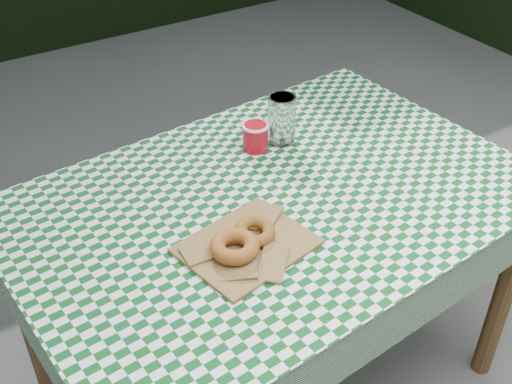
{
  "coord_description": "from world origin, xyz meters",
  "views": [
    {
      "loc": [
        -0.59,
        -1.17,
        1.73
      ],
      "look_at": [
        0.08,
        -0.09,
        0.79
      ],
      "focal_mm": 44.4,
      "sensor_mm": 36.0,
      "label": 1
    }
  ],
  "objects_px": {
    "paper_bag": "(247,245)",
    "drinking_glass": "(282,119)",
    "table": "(273,300)",
    "coffee_mug": "(255,137)"
  },
  "relations": [
    {
      "from": "coffee_mug",
      "to": "drinking_glass",
      "type": "height_order",
      "value": "drinking_glass"
    },
    {
      "from": "paper_bag",
      "to": "coffee_mug",
      "type": "relative_size",
      "value": 2.0
    },
    {
      "from": "table",
      "to": "paper_bag",
      "type": "bearing_deg",
      "value": -146.26
    },
    {
      "from": "coffee_mug",
      "to": "paper_bag",
      "type": "bearing_deg",
      "value": -122.07
    },
    {
      "from": "paper_bag",
      "to": "drinking_glass",
      "type": "bearing_deg",
      "value": 46.32
    },
    {
      "from": "drinking_glass",
      "to": "paper_bag",
      "type": "bearing_deg",
      "value": -133.68
    },
    {
      "from": "table",
      "to": "paper_bag",
      "type": "relative_size",
      "value": 4.58
    },
    {
      "from": "paper_bag",
      "to": "drinking_glass",
      "type": "relative_size",
      "value": 1.98
    },
    {
      "from": "drinking_glass",
      "to": "coffee_mug",
      "type": "bearing_deg",
      "value": 176.93
    },
    {
      "from": "table",
      "to": "paper_bag",
      "type": "xyz_separation_m",
      "value": [
        -0.16,
        -0.13,
        0.39
      ]
    }
  ]
}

